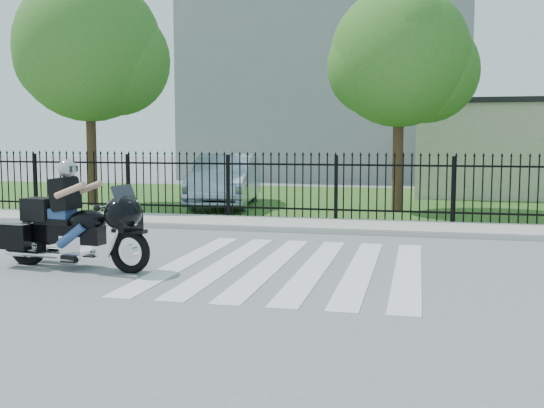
# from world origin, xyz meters

# --- Properties ---
(ground) EXTENTS (120.00, 120.00, 0.00)m
(ground) POSITION_xyz_m (0.00, 0.00, 0.00)
(ground) COLOR slate
(ground) RESTS_ON ground
(crosswalk) EXTENTS (5.00, 5.50, 0.01)m
(crosswalk) POSITION_xyz_m (0.00, 0.00, 0.01)
(crosswalk) COLOR silver
(crosswalk) RESTS_ON ground
(sidewalk) EXTENTS (40.00, 2.00, 0.12)m
(sidewalk) POSITION_xyz_m (0.00, 5.00, 0.06)
(sidewalk) COLOR #ADAAA3
(sidewalk) RESTS_ON ground
(curb) EXTENTS (40.00, 0.12, 0.12)m
(curb) POSITION_xyz_m (0.00, 4.00, 0.06)
(curb) COLOR #ADAAA3
(curb) RESTS_ON ground
(grass_strip) EXTENTS (40.00, 12.00, 0.02)m
(grass_strip) POSITION_xyz_m (0.00, 12.00, 0.01)
(grass_strip) COLOR #24511B
(grass_strip) RESTS_ON ground
(iron_fence) EXTENTS (26.00, 0.04, 1.80)m
(iron_fence) POSITION_xyz_m (0.00, 6.00, 0.90)
(iron_fence) COLOR black
(iron_fence) RESTS_ON ground
(tree_left) EXTENTS (4.80, 4.80, 7.58)m
(tree_left) POSITION_xyz_m (-8.50, 8.50, 5.17)
(tree_left) COLOR #382316
(tree_left) RESTS_ON ground
(tree_mid) EXTENTS (4.20, 4.20, 6.78)m
(tree_mid) POSITION_xyz_m (1.50, 9.00, 4.67)
(tree_mid) COLOR #382316
(tree_mid) RESTS_ON ground
(building_tall) EXTENTS (15.00, 10.00, 12.00)m
(building_tall) POSITION_xyz_m (-3.00, 26.00, 6.00)
(building_tall) COLOR gray
(building_tall) RESTS_ON ground
(motorcycle_rider) EXTENTS (2.92, 1.15, 1.94)m
(motorcycle_rider) POSITION_xyz_m (-3.72, -0.95, 0.79)
(motorcycle_rider) COLOR black
(motorcycle_rider) RESTS_ON ground
(parked_car) EXTENTS (2.52, 5.38, 1.71)m
(parked_car) POSITION_xyz_m (-4.06, 9.16, 0.87)
(parked_car) COLOR #9EAFC7
(parked_car) RESTS_ON grass_strip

